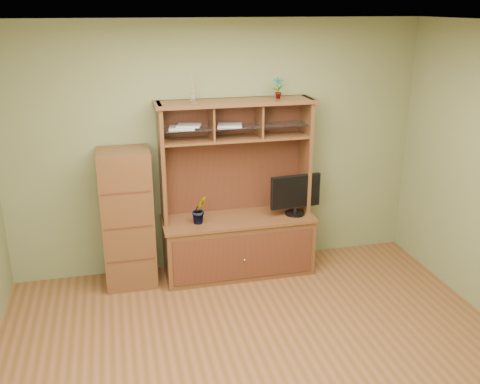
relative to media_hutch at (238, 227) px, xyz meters
name	(u,v)px	position (x,y,z in m)	size (l,w,h in m)	color
room	(271,216)	(-0.15, -1.73, 0.83)	(4.54, 4.04, 2.74)	#573618
media_hutch	(238,227)	(0.00, 0.00, 0.00)	(1.66, 0.61, 1.90)	#492A15
monitor	(296,194)	(0.63, -0.08, 0.36)	(0.56, 0.22, 0.45)	black
orchid_plant	(200,210)	(-0.43, -0.08, 0.28)	(0.17, 0.13, 0.30)	#286021
top_plant	(278,88)	(0.45, 0.08, 1.49)	(0.12, 0.08, 0.22)	#396222
reed_diffuser	(193,92)	(-0.44, 0.08, 1.48)	(0.05, 0.05, 0.26)	silver
magazines	(200,126)	(-0.37, 0.08, 1.13)	(0.78, 0.25, 0.04)	#B3B3B8
side_cabinet	(128,219)	(-1.16, 0.02, 0.21)	(0.52, 0.48, 1.46)	#492A15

